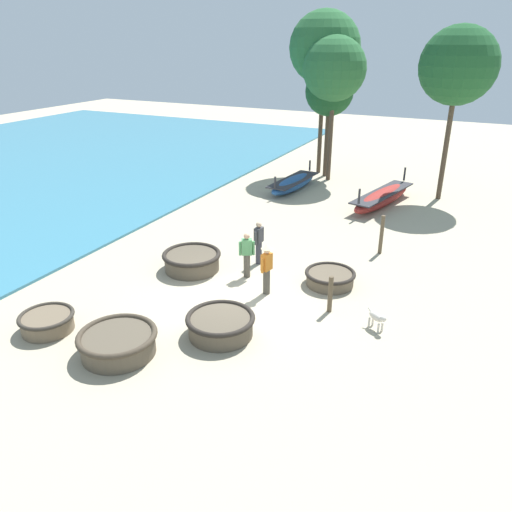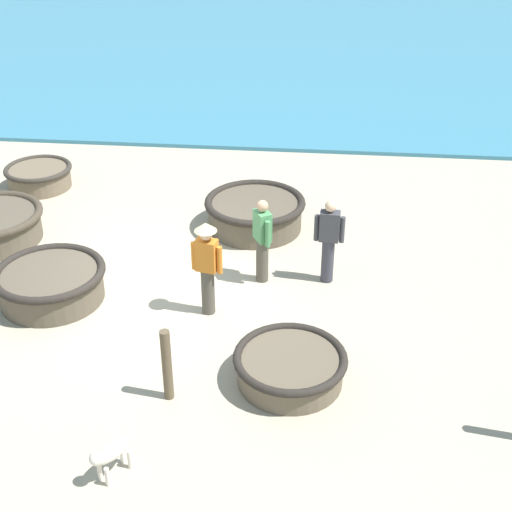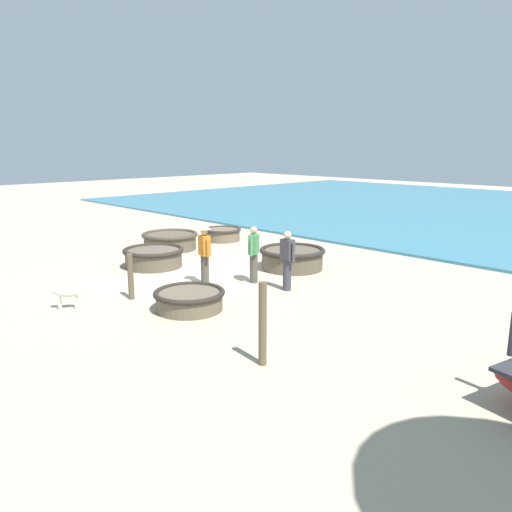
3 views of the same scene
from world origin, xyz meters
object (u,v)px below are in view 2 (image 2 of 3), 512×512
(coracle_center, at_px, (290,366))
(fisherman_standing_right, at_px, (262,239))
(fisherman_hauling, at_px, (329,239))
(fisherman_with_hat, at_px, (207,262))
(coracle_nearest, at_px, (51,283))
(coracle_far_right, at_px, (255,212))
(coracle_upturned, at_px, (39,176))
(dog, at_px, (110,454))
(mooring_post_shoreline, at_px, (167,365))

(coracle_center, relative_size, fisherman_standing_right, 1.05)
(fisherman_hauling, bearing_deg, fisherman_with_hat, -58.38)
(coracle_nearest, bearing_deg, fisherman_standing_right, 105.47)
(fisherman_with_hat, bearing_deg, coracle_far_right, 171.43)
(coracle_far_right, xyz_separation_m, fisherman_with_hat, (3.05, -0.46, 0.60))
(coracle_center, distance_m, fisherman_hauling, 2.90)
(fisherman_standing_right, bearing_deg, fisherman_hauling, 95.34)
(coracle_upturned, bearing_deg, fisherman_with_hat, 45.40)
(coracle_nearest, bearing_deg, coracle_center, 67.49)
(dog, height_order, mooring_post_shoreline, mooring_post_shoreline)
(coracle_center, relative_size, dog, 2.76)
(coracle_far_right, xyz_separation_m, mooring_post_shoreline, (5.19, -0.68, 0.22))
(coracle_nearest, distance_m, fisherman_hauling, 4.80)
(coracle_upturned, distance_m, fisherman_standing_right, 6.40)
(coracle_nearest, height_order, fisherman_hauling, fisherman_hauling)
(coracle_upturned, relative_size, fisherman_hauling, 0.95)
(coracle_far_right, relative_size, coracle_upturned, 1.35)
(coracle_center, height_order, fisherman_hauling, fisherman_hauling)
(coracle_nearest, distance_m, fisherman_standing_right, 3.67)
(coracle_upturned, height_order, fisherman_with_hat, fisherman_with_hat)
(fisherman_standing_right, xyz_separation_m, fisherman_with_hat, (1.09, -0.79, 0.12))
(mooring_post_shoreline, bearing_deg, coracle_far_right, 172.53)
(fisherman_hauling, bearing_deg, coracle_upturned, -117.04)
(fisherman_hauling, height_order, mooring_post_shoreline, fisherman_hauling)
(fisherman_hauling, height_order, dog, fisherman_hauling)
(fisherman_standing_right, distance_m, dog, 4.94)
(fisherman_standing_right, relative_size, fisherman_hauling, 1.00)
(coracle_center, height_order, fisherman_with_hat, fisherman_with_hat)
(dog, relative_size, mooring_post_shoreline, 0.52)
(mooring_post_shoreline, bearing_deg, dog, -14.77)
(coracle_far_right, distance_m, dog, 6.77)
(fisherman_with_hat, distance_m, mooring_post_shoreline, 2.19)
(fisherman_with_hat, xyz_separation_m, dog, (3.63, -0.61, -0.59))
(coracle_upturned, distance_m, fisherman_with_hat, 6.47)
(coracle_upturned, bearing_deg, fisherman_hauling, 62.96)
(coracle_far_right, height_order, coracle_upturned, coracle_far_right)
(coracle_far_right, height_order, fisherman_standing_right, fisherman_standing_right)
(dog, bearing_deg, fisherman_standing_right, 163.43)
(mooring_post_shoreline, bearing_deg, fisherman_standing_right, 162.61)
(coracle_upturned, bearing_deg, dog, 25.97)
(mooring_post_shoreline, bearing_deg, fisherman_hauling, 147.11)
(mooring_post_shoreline, bearing_deg, coracle_center, 107.70)
(fisherman_hauling, distance_m, mooring_post_shoreline, 3.98)
(coracle_nearest, relative_size, mooring_post_shoreline, 1.65)
(coracle_upturned, xyz_separation_m, fisherman_hauling, (3.33, 6.52, 0.56))
(coracle_center, height_order, coracle_nearest, coracle_nearest)
(coracle_nearest, bearing_deg, coracle_far_right, 132.76)
(coracle_center, xyz_separation_m, coracle_upturned, (-6.13, -6.03, 0.02))
(fisherman_with_hat, bearing_deg, fisherman_hauling, 121.62)
(coracle_far_right, relative_size, mooring_post_shoreline, 1.77)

